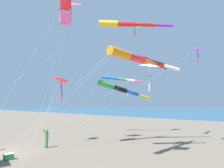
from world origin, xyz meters
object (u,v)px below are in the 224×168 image
Objects in this scene: kite_delta_striped_overhead at (149,66)px; kite_windsock_long_streamer_left at (135,58)px; kite_delta_magenta_far_left at (134,26)px; kite_windsock_blue_topmost at (125,24)px; kite_delta_green_low_center at (71,4)px; kite_windsock_white_trailing at (119,89)px; kite_delta_long_streamer_right at (196,49)px; kite_box_yellow_midlevel at (65,11)px; kite_delta_purple_drifting at (61,80)px; kite_windsock_orange_high_right at (116,79)px; cooler_box at (9,157)px; person_adult_flyer at (46,137)px; kite_windsock_teal_far_right at (138,58)px.

kite_windsock_long_streamer_left is at bearing 137.56° from kite_delta_striped_overhead.
kite_delta_magenta_far_left reaches higher than kite_windsock_blue_topmost.
kite_delta_green_low_center is 0.74× the size of kite_windsock_blue_topmost.
kite_delta_magenta_far_left is 10.03m from kite_windsock_white_trailing.
kite_delta_long_streamer_right is 0.99× the size of kite_delta_striped_overhead.
kite_delta_long_streamer_right is at bearing -96.10° from kite_delta_magenta_far_left.
kite_box_yellow_midlevel reaches higher than kite_delta_purple_drifting.
kite_delta_long_streamer_right is at bearing -44.32° from kite_windsock_blue_topmost.
kite_windsock_orange_high_right is (7.46, 11.05, 0.73)m from kite_delta_striped_overhead.
kite_windsock_orange_high_right is at bearing 91.21° from kite_delta_magenta_far_left.
cooler_box is at bearing 141.33° from kite_windsock_long_streamer_left.
cooler_box is at bearing -177.04° from kite_box_yellow_midlevel.
kite_box_yellow_midlevel is (-1.54, -1.52, -1.72)m from kite_delta_green_low_center.
kite_delta_long_streamer_right is at bearing -5.67° from kite_delta_striped_overhead.
person_adult_flyer is 0.12× the size of kite_delta_green_low_center.
kite_delta_green_low_center is 7.57m from kite_delta_purple_drifting.
kite_windsock_white_trailing is at bearing -20.76° from person_adult_flyer.
cooler_box is 12.20m from kite_windsock_teal_far_right.
kite_delta_long_streamer_right reaches higher than cooler_box.
kite_windsock_teal_far_right is 4.50m from kite_windsock_blue_topmost.
person_adult_flyer is 12.93m from kite_delta_green_low_center.
kite_box_yellow_midlevel is 5.77m from kite_windsock_blue_topmost.
kite_delta_purple_drifting reaches higher than person_adult_flyer.
kite_windsock_orange_high_right is 11.21m from kite_windsock_teal_far_right.
kite_delta_striped_overhead is 1.11× the size of kite_windsock_white_trailing.
cooler_box is 0.04× the size of kite_delta_magenta_far_left.
kite_delta_long_streamer_right is at bearing -94.08° from kite_windsock_orange_high_right.
kite_windsock_teal_far_right is at bearing -45.62° from kite_box_yellow_midlevel.
kite_delta_green_low_center reaches higher than kite_windsock_blue_topmost.
kite_box_yellow_midlevel is (-3.45, 6.43, 5.35)m from kite_delta_striped_overhead.
kite_delta_green_low_center is 5.80m from kite_windsock_blue_topmost.
kite_box_yellow_midlevel reaches higher than kite_windsock_teal_far_right.
person_adult_flyer is at bearing 171.84° from kite_delta_green_low_center.
kite_windsock_long_streamer_left is 1.42× the size of kite_windsock_white_trailing.
kite_box_yellow_midlevel is 8.93m from kite_windsock_white_trailing.
kite_windsock_orange_high_right is at bearing 22.96° from kite_box_yellow_midlevel.
kite_delta_green_low_center reaches higher than kite_delta_long_streamer_right.
kite_delta_magenta_far_left is 12.24m from kite_delta_purple_drifting.
kite_delta_long_streamer_right reaches higher than person_adult_flyer.
kite_delta_long_streamer_right reaches higher than kite_windsock_orange_high_right.
kite_windsock_blue_topmost reaches higher than kite_delta_striped_overhead.
cooler_box is 0.09× the size of kite_delta_purple_drifting.
kite_box_yellow_midlevel reaches higher than kite_delta_striped_overhead.
kite_delta_green_low_center is 1.30× the size of kite_windsock_teal_far_right.
kite_delta_magenta_far_left reaches higher than kite_windsock_white_trailing.
kite_delta_green_low_center reaches higher than cooler_box.
cooler_box is at bearing 177.55° from kite_windsock_white_trailing.
kite_box_yellow_midlevel is 1.28× the size of kite_windsock_white_trailing.
kite_delta_striped_overhead is 9.69m from kite_delta_purple_drifting.
kite_delta_purple_drifting is at bearing 97.22° from kite_windsock_long_streamer_left.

